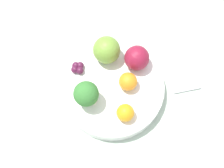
# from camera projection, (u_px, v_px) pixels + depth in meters

# --- Properties ---
(ground_plane) EXTENTS (6.00, 6.00, 0.00)m
(ground_plane) POSITION_uv_depth(u_px,v_px,m) (112.00, 94.00, 0.73)
(ground_plane) COLOR gray
(table_surface) EXTENTS (1.20, 1.20, 0.02)m
(table_surface) POSITION_uv_depth(u_px,v_px,m) (112.00, 93.00, 0.72)
(table_surface) COLOR #B2C6B2
(table_surface) RESTS_ON ground_plane
(bowl) EXTENTS (0.23, 0.23, 0.03)m
(bowl) POSITION_uv_depth(u_px,v_px,m) (112.00, 88.00, 0.70)
(bowl) COLOR white
(bowl) RESTS_ON table_surface
(broccoli) EXTENTS (0.05, 0.05, 0.07)m
(broccoli) POSITION_uv_depth(u_px,v_px,m) (87.00, 95.00, 0.64)
(broccoli) COLOR #8CB76B
(broccoli) RESTS_ON bowl
(apple_red) EXTENTS (0.06, 0.06, 0.06)m
(apple_red) POSITION_uv_depth(u_px,v_px,m) (107.00, 50.00, 0.68)
(apple_red) COLOR olive
(apple_red) RESTS_ON bowl
(apple_green) EXTENTS (0.06, 0.06, 0.06)m
(apple_green) POSITION_uv_depth(u_px,v_px,m) (137.00, 58.00, 0.68)
(apple_green) COLOR maroon
(apple_green) RESTS_ON bowl
(orange_front) EXTENTS (0.04, 0.04, 0.04)m
(orange_front) POSITION_uv_depth(u_px,v_px,m) (128.00, 82.00, 0.67)
(orange_front) COLOR orange
(orange_front) RESTS_ON bowl
(orange_back) EXTENTS (0.04, 0.04, 0.04)m
(orange_back) POSITION_uv_depth(u_px,v_px,m) (125.00, 113.00, 0.64)
(orange_back) COLOR orange
(orange_back) RESTS_ON bowl
(grape_cluster) EXTENTS (0.03, 0.03, 0.02)m
(grape_cluster) POSITION_uv_depth(u_px,v_px,m) (78.00, 68.00, 0.69)
(grape_cluster) COLOR #511938
(grape_cluster) RESTS_ON bowl
(spoon) EXTENTS (0.04, 0.07, 0.01)m
(spoon) POSITION_uv_depth(u_px,v_px,m) (187.00, 88.00, 0.71)
(spoon) COLOR silver
(spoon) RESTS_ON table_surface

